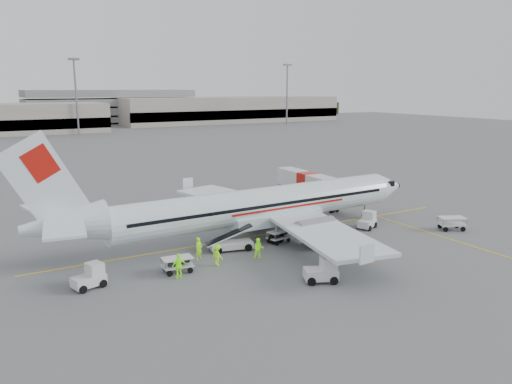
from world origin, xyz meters
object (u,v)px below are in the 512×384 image
aircraft (263,182)px  belt_loader (231,235)px  tug_mid (321,270)px  tug_aft (88,276)px  jet_bridge (308,188)px  tug_fore (367,220)px

aircraft → belt_loader: 6.22m
belt_loader → tug_mid: belt_loader is taller
belt_loader → tug_aft: 12.76m
jet_bridge → tug_mid: jet_bridge is taller
belt_loader → tug_mid: (2.34, -9.68, -0.40)m
tug_fore → tug_mid: tug_mid is taller
belt_loader → tug_mid: size_ratio=2.05×
aircraft → tug_aft: aircraft is taller
tug_aft → belt_loader: bearing=-4.5°
belt_loader → tug_mid: bearing=-63.3°
aircraft → tug_fore: bearing=-16.1°
tug_aft → aircraft: bearing=-0.9°
tug_fore → tug_mid: bearing=-170.1°
tug_mid → aircraft: bearing=104.5°
aircraft → tug_mid: aircraft is taller
jet_bridge → belt_loader: bearing=-144.2°
tug_fore → tug_aft: tug_aft is taller
tug_mid → belt_loader: bearing=127.9°
belt_loader → tug_fore: belt_loader is taller
aircraft → jet_bridge: size_ratio=2.67×
tug_fore → tug_mid: (-12.55, -8.97, 0.08)m
tug_mid → tug_aft: tug_mid is taller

